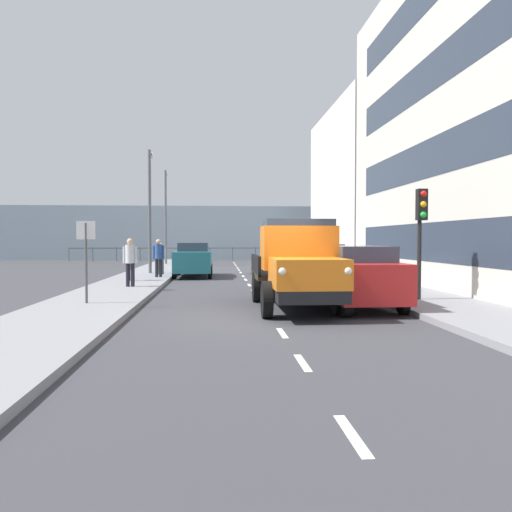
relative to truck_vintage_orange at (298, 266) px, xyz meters
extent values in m
plane|color=#38383D|center=(0.84, -10.58, -1.18)|extent=(80.00, 80.00, 0.00)
cube|color=gray|center=(-4.02, -10.58, -1.10)|extent=(2.79, 42.52, 0.15)
cube|color=gray|center=(5.71, -10.58, -1.10)|extent=(2.79, 42.52, 0.15)
cube|color=silver|center=(0.84, 8.69, -1.17)|extent=(0.12, 1.10, 0.01)
cube|color=silver|center=(0.84, 5.77, -1.17)|extent=(0.12, 1.10, 0.01)
cube|color=silver|center=(0.84, 3.28, -1.17)|extent=(0.12, 1.10, 0.01)
cube|color=silver|center=(0.84, 0.46, -1.17)|extent=(0.12, 1.10, 0.01)
cube|color=silver|center=(0.84, -2.23, -1.17)|extent=(0.12, 1.10, 0.01)
cube|color=silver|center=(0.84, -5.11, -1.17)|extent=(0.12, 1.10, 0.01)
cube|color=silver|center=(0.84, -7.58, -1.17)|extent=(0.12, 1.10, 0.01)
cube|color=silver|center=(0.84, -10.37, -1.17)|extent=(0.12, 1.10, 0.01)
cube|color=silver|center=(0.84, -12.64, -1.17)|extent=(0.12, 1.10, 0.01)
cube|color=silver|center=(0.84, -15.57, -1.17)|extent=(0.12, 1.10, 0.01)
cube|color=silver|center=(0.84, -17.87, -1.17)|extent=(0.12, 1.10, 0.01)
cube|color=silver|center=(0.84, -20.12, -1.17)|extent=(0.12, 1.10, 0.01)
cube|color=silver|center=(0.84, -23.04, -1.17)|extent=(0.12, 1.10, 0.01)
cube|color=silver|center=(0.84, -25.44, -1.17)|extent=(0.12, 1.10, 0.01)
cube|color=silver|center=(0.84, -28.10, -1.17)|extent=(0.12, 1.10, 0.01)
cube|color=#2D3847|center=(-5.44, -1.41, 0.62)|extent=(0.08, 21.48, 1.40)
cube|color=#2D3847|center=(-5.44, -1.41, 3.62)|extent=(0.08, 21.48, 1.40)
cube|color=#2D3847|center=(-5.44, -1.41, 6.62)|extent=(0.08, 21.48, 1.40)
cube|color=silver|center=(-8.69, -21.01, 4.18)|extent=(6.56, 13.34, 10.71)
cube|color=#8C9EAD|center=(0.84, -34.84, 1.32)|extent=(80.00, 0.80, 5.00)
cylinder|color=#4C5156|center=(-13.16, -31.24, -0.58)|extent=(0.08, 0.08, 1.20)
cylinder|color=#4C5156|center=(-11.16, -31.24, -0.58)|extent=(0.08, 0.08, 1.20)
cylinder|color=#4C5156|center=(-9.16, -31.24, -0.58)|extent=(0.08, 0.08, 1.20)
cylinder|color=#4C5156|center=(-7.16, -31.24, -0.58)|extent=(0.08, 0.08, 1.20)
cylinder|color=#4C5156|center=(-5.16, -31.24, -0.58)|extent=(0.08, 0.08, 1.20)
cylinder|color=#4C5156|center=(-3.16, -31.24, -0.58)|extent=(0.08, 0.08, 1.20)
cylinder|color=#4C5156|center=(-1.16, -31.24, -0.58)|extent=(0.08, 0.08, 1.20)
cylinder|color=#4C5156|center=(0.84, -31.24, -0.58)|extent=(0.08, 0.08, 1.20)
cylinder|color=#4C5156|center=(2.84, -31.24, -0.58)|extent=(0.08, 0.08, 1.20)
cylinder|color=#4C5156|center=(4.84, -31.24, -0.58)|extent=(0.08, 0.08, 1.20)
cylinder|color=#4C5156|center=(6.84, -31.24, -0.58)|extent=(0.08, 0.08, 1.20)
cylinder|color=#4C5156|center=(8.84, -31.24, -0.58)|extent=(0.08, 0.08, 1.20)
cylinder|color=#4C5156|center=(10.84, -31.24, -0.58)|extent=(0.08, 0.08, 1.20)
cylinder|color=#4C5156|center=(12.84, -31.24, -0.58)|extent=(0.08, 0.08, 1.20)
cylinder|color=#4C5156|center=(14.84, -31.24, -0.58)|extent=(0.08, 0.08, 1.20)
cube|color=#4C5156|center=(0.84, -31.24, -0.06)|extent=(28.00, 0.08, 0.08)
cube|color=black|center=(0.00, -0.38, -0.58)|extent=(1.64, 5.60, 0.30)
cube|color=orange|center=(0.00, 1.47, -0.08)|extent=(1.72, 1.90, 0.70)
cube|color=silver|center=(0.00, 2.36, -0.11)|extent=(1.16, 0.08, 0.56)
sphere|color=white|center=(-0.73, 2.36, 0.02)|extent=(0.20, 0.20, 0.20)
sphere|color=white|center=(0.74, 2.36, 0.02)|extent=(0.20, 0.20, 0.20)
cube|color=orange|center=(0.00, -0.04, 0.50)|extent=(1.93, 1.34, 1.15)
cube|color=#2D3847|center=(0.00, -0.04, 0.97)|extent=(1.78, 1.23, 0.56)
cube|color=#2D2319|center=(0.00, -1.72, -0.35)|extent=(2.10, 2.80, 0.16)
cube|color=black|center=(-1.01, -1.72, -0.03)|extent=(0.08, 2.80, 0.56)
cube|color=black|center=(1.01, -1.72, -0.03)|extent=(0.08, 2.80, 0.56)
cylinder|color=black|center=(-0.97, 1.30, -0.73)|extent=(0.24, 0.90, 0.90)
cylinder|color=black|center=(0.97, 1.30, -0.73)|extent=(0.24, 0.90, 0.90)
cylinder|color=black|center=(-0.97, -1.92, -0.73)|extent=(0.24, 0.90, 0.90)
cylinder|color=black|center=(0.97, -1.92, -0.73)|extent=(0.24, 0.90, 0.90)
cube|color=#B21E1E|center=(-1.68, -0.36, -0.38)|extent=(1.77, 4.30, 1.00)
cube|color=#2D3847|center=(-1.68, -0.16, 0.33)|extent=(1.45, 2.36, 0.42)
cylinder|color=black|center=(-0.84, -1.69, -0.88)|extent=(0.18, 0.60, 0.60)
cylinder|color=black|center=(-2.52, -1.69, -0.88)|extent=(0.18, 0.60, 0.60)
cylinder|color=black|center=(-0.84, 0.97, -0.88)|extent=(0.18, 0.60, 0.60)
cylinder|color=black|center=(-2.52, 0.97, -0.88)|extent=(0.18, 0.60, 0.60)
cube|color=black|center=(-1.68, -5.60, -0.38)|extent=(1.69, 3.94, 1.00)
cube|color=#2D3847|center=(-1.68, -5.40, 0.33)|extent=(1.38, 2.17, 0.42)
cylinder|color=black|center=(-0.88, -6.83, -0.88)|extent=(0.18, 0.60, 0.60)
cylinder|color=black|center=(-2.48, -6.83, -0.88)|extent=(0.18, 0.60, 0.60)
cylinder|color=black|center=(-0.88, -4.38, -0.88)|extent=(0.18, 0.60, 0.60)
cylinder|color=black|center=(-2.48, -4.38, -0.88)|extent=(0.18, 0.60, 0.60)
cube|color=#1E6670|center=(3.36, -12.41, -0.38)|extent=(1.78, 4.53, 1.00)
cube|color=#2D3847|center=(3.36, -12.61, 0.33)|extent=(1.46, 2.49, 0.42)
cylinder|color=black|center=(2.52, -11.01, -0.88)|extent=(0.18, 0.60, 0.60)
cylinder|color=black|center=(4.21, -11.01, -0.88)|extent=(0.18, 0.60, 0.60)
cylinder|color=black|center=(2.52, -13.82, -0.88)|extent=(0.18, 0.60, 0.60)
cylinder|color=black|center=(4.21, -13.82, -0.88)|extent=(0.18, 0.60, 0.60)
cylinder|color=black|center=(5.29, -5.66, -0.60)|extent=(0.14, 0.14, 0.86)
cylinder|color=black|center=(5.47, -5.66, -0.60)|extent=(0.14, 0.14, 0.86)
cylinder|color=silver|center=(5.38, -5.66, 0.18)|extent=(0.34, 0.34, 0.68)
cylinder|color=silver|center=(5.16, -5.66, 0.14)|extent=(0.09, 0.09, 0.63)
cylinder|color=silver|center=(5.60, -5.66, 0.14)|extent=(0.09, 0.09, 0.63)
sphere|color=tan|center=(5.38, -5.66, 0.64)|extent=(0.23, 0.23, 0.23)
cylinder|color=#383342|center=(5.73, -8.44, -0.63)|extent=(0.14, 0.14, 0.79)
cylinder|color=#383342|center=(5.91, -8.44, -0.63)|extent=(0.14, 0.14, 0.79)
cylinder|color=#47724C|center=(5.82, -8.44, 0.08)|extent=(0.34, 0.34, 0.63)
cylinder|color=#47724C|center=(5.60, -8.44, 0.05)|extent=(0.09, 0.09, 0.58)
cylinder|color=#47724C|center=(6.04, -8.44, 0.05)|extent=(0.09, 0.09, 0.58)
sphere|color=tan|center=(5.82, -8.44, 0.50)|extent=(0.21, 0.21, 0.21)
cylinder|color=black|center=(4.79, -10.37, -0.60)|extent=(0.14, 0.14, 0.85)
cylinder|color=black|center=(4.97, -10.37, -0.60)|extent=(0.14, 0.14, 0.85)
cylinder|color=#2D4C8C|center=(4.88, -10.37, 0.16)|extent=(0.34, 0.34, 0.67)
cylinder|color=#2D4C8C|center=(4.66, -10.37, 0.12)|extent=(0.09, 0.09, 0.62)
cylinder|color=#2D4C8C|center=(5.10, -10.37, 0.12)|extent=(0.09, 0.09, 0.62)
sphere|color=tan|center=(4.88, -10.37, 0.61)|extent=(0.23, 0.23, 0.23)
cylinder|color=#4C473D|center=(4.90, -12.21, -0.65)|extent=(0.14, 0.14, 0.76)
cylinder|color=#4C473D|center=(5.08, -12.21, -0.65)|extent=(0.14, 0.14, 0.76)
cylinder|color=silver|center=(4.99, -12.21, 0.03)|extent=(0.34, 0.34, 0.60)
cylinder|color=silver|center=(4.77, -12.21, 0.00)|extent=(0.09, 0.09, 0.55)
cylinder|color=silver|center=(5.21, -12.21, 0.00)|extent=(0.09, 0.09, 0.55)
sphere|color=tan|center=(4.99, -12.21, 0.43)|extent=(0.21, 0.21, 0.21)
cylinder|color=black|center=(-3.72, -0.99, 0.57)|extent=(0.12, 0.12, 3.20)
cube|color=black|center=(-3.72, -0.85, 1.72)|extent=(0.28, 0.24, 0.90)
sphere|color=red|center=(-3.72, -0.73, 2.02)|extent=(0.18, 0.18, 0.18)
sphere|color=orange|center=(-3.72, -0.73, 1.72)|extent=(0.18, 0.18, 0.18)
sphere|color=green|center=(-3.72, -0.73, 1.42)|extent=(0.18, 0.18, 0.18)
cylinder|color=#59595B|center=(5.65, -13.30, 2.15)|extent=(0.16, 0.16, 6.36)
cylinder|color=#59595B|center=(5.65, -13.75, 5.23)|extent=(0.10, 0.90, 0.10)
sphere|color=silver|center=(5.65, -14.20, 5.18)|extent=(0.32, 0.32, 0.32)
cylinder|color=#59595B|center=(5.82, -23.18, 2.29)|extent=(0.16, 0.16, 6.63)
cylinder|color=#59595B|center=(5.82, -23.63, 5.50)|extent=(0.10, 0.90, 0.10)
sphere|color=silver|center=(5.82, -24.08, 5.45)|extent=(0.32, 0.32, 0.32)
cylinder|color=#4C4C4C|center=(5.74, -0.78, 0.07)|extent=(0.07, 0.07, 2.20)
cube|color=silver|center=(5.74, -0.78, 0.97)|extent=(0.50, 0.04, 0.50)
camera|label=1|loc=(2.14, 13.51, 0.73)|focal=35.91mm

